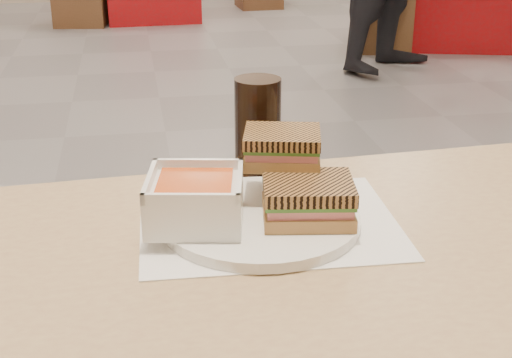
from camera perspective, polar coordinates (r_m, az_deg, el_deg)
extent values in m
cube|color=tan|center=(0.87, -1.59, -8.64)|extent=(1.24, 0.77, 0.03)
cylinder|color=tan|center=(1.50, 17.67, -12.20)|extent=(0.06, 0.06, 0.72)
cube|color=white|center=(1.00, 1.00, -3.45)|extent=(0.36, 0.29, 0.00)
cylinder|color=white|center=(0.98, 0.36, -3.23)|extent=(0.27, 0.27, 0.01)
cube|color=white|center=(0.95, -4.83, -1.96)|extent=(0.14, 0.14, 0.05)
cube|color=#CF4B0C|center=(0.94, -4.88, -0.36)|extent=(0.11, 0.11, 0.01)
cube|color=white|center=(0.94, -1.30, -0.14)|extent=(0.03, 0.12, 0.01)
cube|color=white|center=(0.95, -8.44, -0.12)|extent=(0.03, 0.12, 0.01)
cube|color=white|center=(0.99, -4.60, 1.19)|extent=(0.12, 0.03, 0.01)
cube|color=white|center=(0.89, -5.22, -1.61)|extent=(0.12, 0.03, 0.01)
cube|color=tan|center=(0.97, 4.11, -2.60)|extent=(0.13, 0.12, 0.02)
cube|color=#E07775|center=(0.96, 4.14, -1.80)|extent=(0.12, 0.11, 0.01)
cube|color=#386B23|center=(0.96, 4.15, -1.31)|extent=(0.13, 0.11, 0.01)
cube|color=olive|center=(0.96, 4.17, -0.66)|extent=(0.13, 0.12, 0.02)
cube|color=tan|center=(1.02, 2.07, 1.69)|extent=(0.12, 0.11, 0.02)
cube|color=#E07775|center=(1.01, 2.08, 2.39)|extent=(0.11, 0.10, 0.01)
cube|color=#386B23|center=(1.01, 2.09, 2.81)|extent=(0.12, 0.11, 0.01)
cube|color=olive|center=(1.01, 2.09, 3.38)|extent=(0.12, 0.11, 0.02)
cylinder|color=black|center=(1.14, 0.13, 4.14)|extent=(0.07, 0.07, 0.16)
cube|color=brown|center=(5.55, 9.92, 12.56)|extent=(0.53, 0.53, 0.49)
cube|color=brown|center=(6.23, 14.28, 13.06)|extent=(0.49, 0.49, 0.43)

